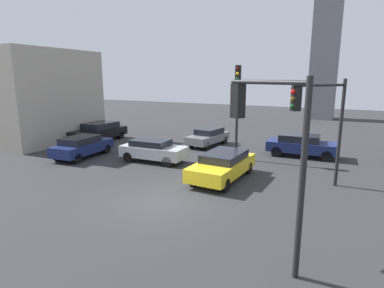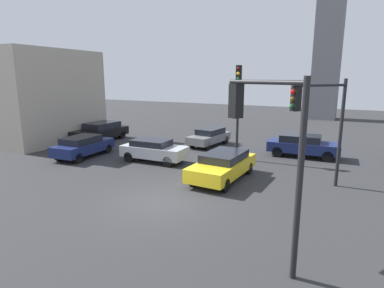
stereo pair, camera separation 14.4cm
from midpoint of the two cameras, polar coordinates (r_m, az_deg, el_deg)
ground_plane at (r=13.36m, az=-5.58°, el=-10.54°), size 95.16×95.16×0.00m
traffic_light_0 at (r=14.88m, az=22.52°, el=5.24°), size 2.01×2.69×5.08m
traffic_light_1 at (r=19.64m, az=8.64°, el=8.74°), size 0.36×0.48×5.86m
traffic_light_2 at (r=8.60m, az=13.63°, el=2.11°), size 2.45×1.39×5.15m
car_0 at (r=21.78m, az=19.72°, el=-0.19°), size 4.57×2.07×1.45m
car_1 at (r=26.94m, az=-16.15°, el=2.28°), size 2.11×4.79×1.51m
car_2 at (r=19.46m, az=-6.80°, el=-1.06°), size 4.13×1.95×1.37m
car_3 at (r=23.96m, az=3.36°, el=1.37°), size 2.07×4.14×1.32m
car_5 at (r=16.07m, az=5.91°, el=-3.84°), size 2.09×4.70×1.38m
car_6 at (r=21.67m, az=-19.05°, el=-0.31°), size 2.16×4.35×1.39m
building_flank at (r=31.12m, az=-29.39°, el=7.73°), size 12.90×8.03×7.25m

